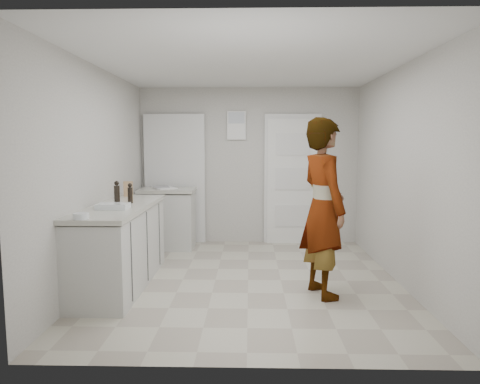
{
  "coord_description": "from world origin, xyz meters",
  "views": [
    {
      "loc": [
        0.02,
        -4.93,
        1.61
      ],
      "look_at": [
        -0.11,
        0.4,
        1.01
      ],
      "focal_mm": 32.0,
      "sensor_mm": 36.0,
      "label": 1
    }
  ],
  "objects_px": {
    "cake_mix_box": "(128,189)",
    "oil_cruet_b": "(117,194)",
    "egg_bowl": "(81,216)",
    "oil_cruet_a": "(130,194)",
    "person": "(323,208)",
    "baking_dish": "(113,206)",
    "spice_jar": "(131,198)"
  },
  "relations": [
    {
      "from": "cake_mix_box",
      "to": "oil_cruet_b",
      "type": "bearing_deg",
      "value": -95.98
    },
    {
      "from": "egg_bowl",
      "to": "person",
      "type": "bearing_deg",
      "value": 15.33
    },
    {
      "from": "baking_dish",
      "to": "cake_mix_box",
      "type": "bearing_deg",
      "value": 97.38
    },
    {
      "from": "cake_mix_box",
      "to": "oil_cruet_b",
      "type": "xyz_separation_m",
      "value": [
        0.12,
        -0.86,
        0.04
      ]
    },
    {
      "from": "oil_cruet_b",
      "to": "egg_bowl",
      "type": "xyz_separation_m",
      "value": [
        -0.08,
        -0.82,
        -0.11
      ]
    },
    {
      "from": "person",
      "to": "cake_mix_box",
      "type": "relative_size",
      "value": 9.54
    },
    {
      "from": "person",
      "to": "cake_mix_box",
      "type": "bearing_deg",
      "value": 47.82
    },
    {
      "from": "oil_cruet_b",
      "to": "spice_jar",
      "type": "bearing_deg",
      "value": 80.22
    },
    {
      "from": "cake_mix_box",
      "to": "spice_jar",
      "type": "xyz_separation_m",
      "value": [
        0.18,
        -0.52,
        -0.05
      ]
    },
    {
      "from": "cake_mix_box",
      "to": "oil_cruet_b",
      "type": "distance_m",
      "value": 0.87
    },
    {
      "from": "person",
      "to": "baking_dish",
      "type": "height_order",
      "value": "person"
    },
    {
      "from": "spice_jar",
      "to": "cake_mix_box",
      "type": "bearing_deg",
      "value": 108.72
    },
    {
      "from": "cake_mix_box",
      "to": "egg_bowl",
      "type": "distance_m",
      "value": 1.68
    },
    {
      "from": "oil_cruet_a",
      "to": "baking_dish",
      "type": "distance_m",
      "value": 0.45
    },
    {
      "from": "oil_cruet_b",
      "to": "baking_dish",
      "type": "bearing_deg",
      "value": -85.28
    },
    {
      "from": "baking_dish",
      "to": "egg_bowl",
      "type": "xyz_separation_m",
      "value": [
        -0.1,
        -0.62,
        0.0
      ]
    },
    {
      "from": "person",
      "to": "baking_dish",
      "type": "xyz_separation_m",
      "value": [
        -2.22,
        -0.01,
        0.01
      ]
    },
    {
      "from": "oil_cruet_a",
      "to": "egg_bowl",
      "type": "bearing_deg",
      "value": -98.49
    },
    {
      "from": "person",
      "to": "oil_cruet_b",
      "type": "relative_size",
      "value": 6.69
    },
    {
      "from": "oil_cruet_b",
      "to": "cake_mix_box",
      "type": "bearing_deg",
      "value": 97.99
    },
    {
      "from": "spice_jar",
      "to": "egg_bowl",
      "type": "relative_size",
      "value": 0.62
    },
    {
      "from": "person",
      "to": "oil_cruet_a",
      "type": "relative_size",
      "value": 8.06
    },
    {
      "from": "baking_dish",
      "to": "egg_bowl",
      "type": "distance_m",
      "value": 0.63
    },
    {
      "from": "oil_cruet_a",
      "to": "person",
      "type": "bearing_deg",
      "value": -11.11
    },
    {
      "from": "person",
      "to": "baking_dish",
      "type": "distance_m",
      "value": 2.22
    },
    {
      "from": "person",
      "to": "spice_jar",
      "type": "distance_m",
      "value": 2.24
    },
    {
      "from": "oil_cruet_a",
      "to": "oil_cruet_b",
      "type": "relative_size",
      "value": 0.83
    },
    {
      "from": "cake_mix_box",
      "to": "oil_cruet_a",
      "type": "xyz_separation_m",
      "value": [
        0.2,
        -0.62,
        0.01
      ]
    },
    {
      "from": "egg_bowl",
      "to": "spice_jar",
      "type": "bearing_deg",
      "value": 83.24
    },
    {
      "from": "person",
      "to": "oil_cruet_b",
      "type": "distance_m",
      "value": 2.25
    },
    {
      "from": "person",
      "to": "spice_jar",
      "type": "relative_size",
      "value": 21.35
    },
    {
      "from": "spice_jar",
      "to": "oil_cruet_b",
      "type": "relative_size",
      "value": 0.31
    }
  ]
}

